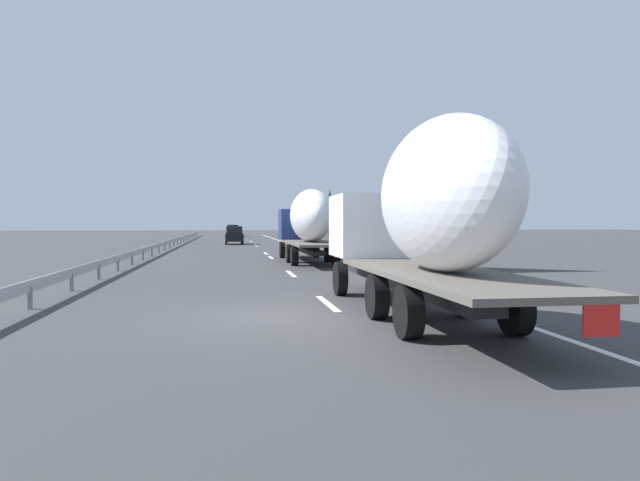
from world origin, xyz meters
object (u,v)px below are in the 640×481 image
at_px(car_white_van, 233,231).
at_px(car_silver_hatch, 234,231).
at_px(truck_trailing, 424,212).
at_px(road_sign, 310,222).
at_px(car_black_suv, 234,235).
at_px(truck_lead, 308,221).

relative_size(car_white_van, car_silver_hatch, 0.85).
relative_size(truck_trailing, road_sign, 3.67).
bearing_deg(road_sign, car_white_van, 10.68).
bearing_deg(truck_trailing, car_white_van, 2.81).
relative_size(truck_trailing, car_black_suv, 3.11).
distance_m(car_white_van, road_sign, 37.50).
distance_m(truck_trailing, car_white_van, 78.34).
height_order(truck_trailing, car_white_van, truck_trailing).
distance_m(truck_lead, car_white_van, 58.35).
xyz_separation_m(truck_trailing, car_white_van, (78.23, 3.84, -1.52)).
bearing_deg(truck_lead, car_silver_hatch, 3.06).
distance_m(truck_trailing, car_black_suv, 49.13).
relative_size(car_silver_hatch, car_black_suv, 1.17).
bearing_deg(truck_lead, road_sign, -8.25).
relative_size(truck_lead, car_black_suv, 3.14).
height_order(car_white_van, car_silver_hatch, car_white_van).
bearing_deg(truck_lead, car_black_suv, 7.66).
bearing_deg(truck_lead, truck_trailing, -180.00).
height_order(truck_trailing, road_sign, truck_trailing).
height_order(car_white_van, road_sign, road_sign).
xyz_separation_m(car_black_suv, road_sign, (-7.55, -6.99, 1.43)).
distance_m(truck_lead, car_silver_hatch, 67.68).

